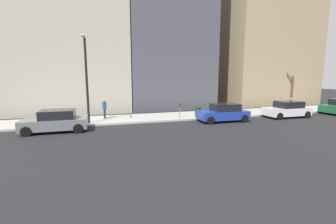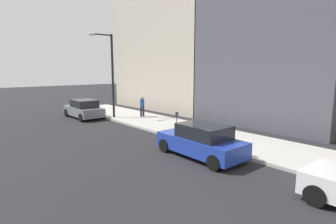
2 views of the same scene
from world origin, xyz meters
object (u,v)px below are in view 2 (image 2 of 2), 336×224
at_px(office_tower_right, 193,11).
at_px(parking_meter, 177,121).
at_px(parked_car_grey, 84,109).
at_px(parked_car_blue, 201,141).
at_px(trash_bin, 207,131).
at_px(streetlamp, 109,69).
at_px(pedestrian_near_meter, 142,105).

bearing_deg(office_tower_right, parking_meter, -139.68).
distance_m(parked_car_grey, office_tower_right, 15.80).
height_order(parked_car_grey, parking_meter, parked_car_grey).
bearing_deg(parked_car_blue, office_tower_right, 46.76).
relative_size(trash_bin, office_tower_right, 0.04).
relative_size(parked_car_blue, parking_meter, 3.15).
bearing_deg(parked_car_grey, streetlamp, -56.50).
bearing_deg(parked_car_grey, pedestrian_near_meter, -42.80).
distance_m(streetlamp, trash_bin, 10.10).
bearing_deg(trash_bin, office_tower_right, 46.84).
relative_size(parking_meter, streetlamp, 0.21).
xyz_separation_m(parked_car_blue, streetlamp, (1.44, 10.90, 3.28)).
bearing_deg(parked_car_blue, trash_bin, 36.19).
xyz_separation_m(streetlamp, trash_bin, (0.62, -9.48, -3.42)).
bearing_deg(pedestrian_near_meter, parked_car_grey, -45.45).
distance_m(streetlamp, office_tower_right, 13.04).
bearing_deg(streetlamp, parked_car_blue, -97.52).
distance_m(parking_meter, streetlamp, 8.12).
bearing_deg(office_tower_right, parked_car_grey, 179.41).
bearing_deg(pedestrian_near_meter, parking_meter, 69.97).
bearing_deg(trash_bin, pedestrian_near_meter, 79.26).
distance_m(parked_car_blue, office_tower_right, 20.41).
bearing_deg(streetlamp, parking_meter, -88.73).
bearing_deg(parked_car_grey, office_tower_right, -0.23).
bearing_deg(streetlamp, parked_car_grey, 123.14).
relative_size(streetlamp, pedestrian_near_meter, 3.92).
height_order(parked_car_blue, streetlamp, streetlamp).
relative_size(parked_car_grey, parking_meter, 3.12).
height_order(parked_car_grey, streetlamp, streetlamp).
xyz_separation_m(parked_car_grey, streetlamp, (1.35, -2.07, 3.28)).
distance_m(parked_car_grey, streetlamp, 4.11).
distance_m(streetlamp, pedestrian_near_meter, 3.86).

